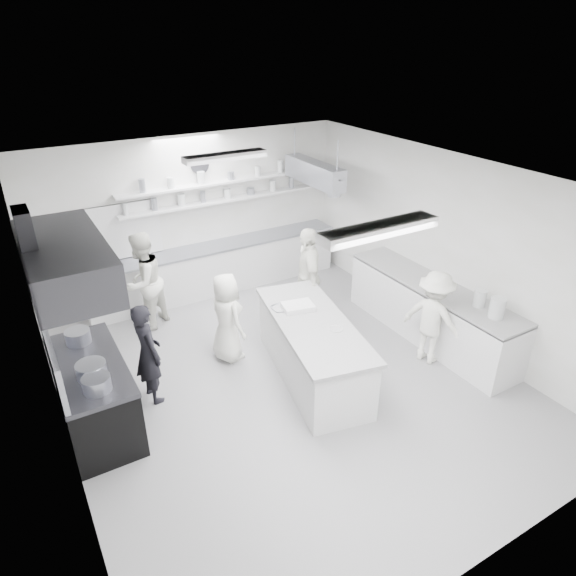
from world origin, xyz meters
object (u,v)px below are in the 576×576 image
stove (95,396)px  cook_back (143,282)px  prep_island (313,351)px  cook_stove (148,353)px  back_counter (217,268)px  right_counter (430,312)px

stove → cook_back: 2.50m
prep_island → cook_stove: size_ratio=1.63×
stove → back_counter: bearing=44.0°
prep_island → cook_back: bearing=133.9°
prep_island → cook_back: (-1.69, 2.65, 0.42)m
stove → right_counter: right_counter is taller
stove → prep_island: size_ratio=0.74×
stove → cook_back: bearing=58.5°
back_counter → prep_island: 3.34m
prep_island → cook_stove: cook_stove is taller
stove → prep_island: (2.97, -0.54, -0.00)m
back_counter → prep_island: bearing=-88.7°
prep_island → stove: bearing=-178.9°
stove → back_counter: size_ratio=0.36×
back_counter → prep_island: back_counter is taller
right_counter → prep_island: size_ratio=1.36×
back_counter → cook_stove: (-2.12, -2.63, 0.28)m
cook_stove → cook_back: cook_back is taller
back_counter → stove: bearing=-136.0°
prep_island → cook_stove: 2.33m
prep_island → cook_back: size_ratio=1.40×
back_counter → cook_back: cook_back is taller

